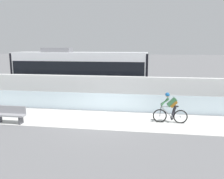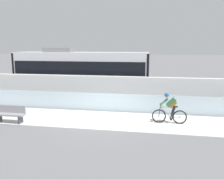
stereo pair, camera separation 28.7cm
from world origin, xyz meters
name	(u,v)px [view 2 (the right image)]	position (x,y,z in m)	size (l,w,h in m)	color
ground_plane	(103,120)	(0.00, 0.00, 0.00)	(200.00, 200.00, 0.00)	slate
bike_path_deck	(103,120)	(0.00, 0.00, 0.01)	(32.00, 3.20, 0.01)	silver
glass_parapet	(109,102)	(0.00, 1.85, 0.54)	(32.00, 0.05, 1.09)	silver
concrete_barrier_wall	(114,90)	(0.00, 3.65, 0.96)	(32.00, 0.36, 1.92)	silver
tram_rail_near	(119,96)	(0.00, 6.13, 0.00)	(32.00, 0.08, 0.01)	#595654
tram_rail_far	(121,93)	(0.00, 7.57, 0.00)	(32.00, 0.08, 0.01)	#595654
tram	(82,71)	(-3.26, 6.85, 1.89)	(11.06, 2.54, 3.81)	silver
cyclist_on_bike	(170,109)	(3.52, 0.00, 0.78)	(1.77, 0.58, 1.61)	black
bench	(10,114)	(-4.66, -1.29, 0.48)	(1.60, 0.45, 0.89)	gray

